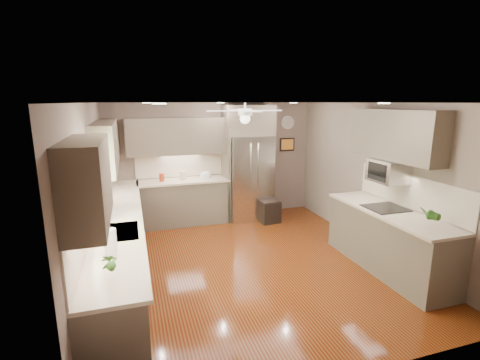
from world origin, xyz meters
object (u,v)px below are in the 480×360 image
potted_plant_right (428,214)px  stool (269,211)px  potted_plant_left (108,263)px  bowl (206,177)px  refrigerator (249,165)px  canister_a (162,177)px  canister_c (183,176)px  soap_bottle (108,213)px  microwave (388,171)px  paper_towel (111,243)px

potted_plant_right → stool: (-0.90, 3.21, -0.85)m
potted_plant_left → bowl: (1.73, 3.87, -0.11)m
potted_plant_left → refrigerator: bearing=55.2°
potted_plant_left → bowl: potted_plant_left is taller
canister_a → bowl: bearing=-0.3°
canister_a → stool: 2.35m
canister_a → potted_plant_left: (-0.82, -3.88, 0.06)m
canister_c → refrigerator: (1.43, -0.03, 0.16)m
potted_plant_left → soap_bottle: bearing=93.3°
bowl → microwave: 3.59m
soap_bottle → microwave: bearing=-8.3°
potted_plant_right → refrigerator: 3.83m
canister_a → canister_c: bearing=-1.8°
potted_plant_left → potted_plant_right: bearing=3.1°
canister_c → stool: bearing=-14.3°
refrigerator → soap_bottle: bearing=-142.7°
bowl → canister_a: bearing=179.7°
potted_plant_left → potted_plant_right: (3.89, 0.21, 0.01)m
bowl → stool: 1.52m
canister_a → paper_towel: 3.49m
canister_a → paper_towel: paper_towel is taller
canister_c → stool: size_ratio=0.40×
canister_a → microwave: (3.17, -2.75, 0.46)m
canister_a → paper_towel: (-0.82, -3.39, 0.06)m
soap_bottle → potted_plant_right: bearing=-20.9°
bowl → refrigerator: 0.97m
stool → paper_towel: paper_towel is taller
refrigerator → paper_towel: bearing=-128.5°
bowl → soap_bottle: bearing=-130.4°
paper_towel → potted_plant_left: bearing=-89.6°
soap_bottle → bowl: bearing=49.6°
canister_c → potted_plant_right: bearing=-54.1°
bowl → microwave: microwave is taller
potted_plant_left → bowl: size_ratio=1.19×
soap_bottle → potted_plant_right: 4.27m
bowl → microwave: size_ratio=0.42×
refrigerator → microwave: (1.33, -2.71, 0.29)m
canister_c → paper_towel: (-1.24, -3.38, 0.05)m
canister_c → soap_bottle: bearing=-122.1°
paper_towel → canister_a: bearing=76.4°
canister_c → stool: canister_c is taller
potted_plant_left → paper_towel: bearing=90.4°
soap_bottle → paper_towel: size_ratio=0.56×
canister_c → soap_bottle: size_ratio=1.07×
bowl → refrigerator: (0.94, -0.03, 0.22)m
canister_c → paper_towel: size_ratio=0.60×
canister_a → microwave: bearing=-40.9°
canister_c → potted_plant_left: size_ratio=0.68×
potted_plant_right → microwave: size_ratio=0.55×
microwave → canister_c: bearing=135.2°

